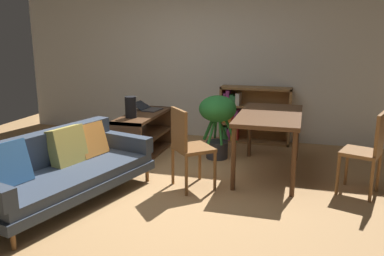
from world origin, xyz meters
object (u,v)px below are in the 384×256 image
(fabric_couch, at_px, (60,167))
(desk_speaker, at_px, (131,107))
(dining_chair_far, at_px, (188,144))
(media_console, at_px, (144,135))
(open_laptop, at_px, (148,108))
(dining_table, at_px, (270,120))
(potted_floor_plant, at_px, (218,117))
(dining_chair_near, at_px, (368,149))
(bookshelf, at_px, (250,115))

(fabric_couch, height_order, desk_speaker, desk_speaker)
(dining_chair_far, bearing_deg, media_console, 132.86)
(open_laptop, distance_m, dining_table, 1.98)
(potted_floor_plant, bearing_deg, fabric_couch, -124.55)
(fabric_couch, height_order, potted_floor_plant, potted_floor_plant)
(dining_chair_near, relative_size, bookshelf, 0.83)
(media_console, relative_size, dining_chair_far, 1.33)
(desk_speaker, height_order, potted_floor_plant, desk_speaker)
(desk_speaker, relative_size, bookshelf, 0.26)
(potted_floor_plant, bearing_deg, dining_chair_near, -24.39)
(dining_chair_near, bearing_deg, open_laptop, 161.58)
(potted_floor_plant, xyz_separation_m, bookshelf, (0.33, 1.03, -0.16))
(desk_speaker, distance_m, bookshelf, 2.09)
(media_console, bearing_deg, dining_table, -9.82)
(bookshelf, bearing_deg, fabric_couch, -119.25)
(open_laptop, relative_size, desk_speaker, 1.47)
(desk_speaker, relative_size, dining_table, 0.21)
(potted_floor_plant, distance_m, bookshelf, 1.09)
(fabric_couch, bearing_deg, dining_table, 34.76)
(desk_speaker, distance_m, dining_table, 1.90)
(open_laptop, relative_size, dining_table, 0.30)
(media_console, bearing_deg, bookshelf, 39.69)
(bookshelf, bearing_deg, open_laptop, -148.66)
(desk_speaker, bearing_deg, fabric_couch, -96.87)
(potted_floor_plant, height_order, bookshelf, bookshelf)
(fabric_couch, height_order, open_laptop, fabric_couch)
(open_laptop, height_order, dining_chair_far, dining_chair_far)
(media_console, bearing_deg, open_laptop, 97.68)
(dining_table, distance_m, dining_chair_near, 1.19)
(media_console, xyz_separation_m, bookshelf, (1.41, 1.17, 0.15))
(open_laptop, distance_m, potted_floor_plant, 1.13)
(dining_table, relative_size, dining_chair_far, 1.50)
(open_laptop, bearing_deg, media_console, -82.32)
(desk_speaker, xyz_separation_m, dining_table, (1.90, -0.03, -0.06))
(fabric_couch, xyz_separation_m, potted_floor_plant, (1.31, 1.90, 0.24))
(dining_table, distance_m, bookshelf, 1.57)
(fabric_couch, distance_m, dining_chair_far, 1.42)
(media_console, height_order, dining_table, dining_table)
(desk_speaker, xyz_separation_m, dining_chair_far, (1.05, -0.78, -0.23))
(dining_chair_far, xyz_separation_m, bookshelf, (0.41, 2.24, -0.08))
(media_console, bearing_deg, dining_chair_far, -47.14)
(open_laptop, height_order, potted_floor_plant, potted_floor_plant)
(fabric_couch, xyz_separation_m, bookshelf, (1.64, 2.93, 0.09))
(media_console, height_order, bookshelf, bookshelf)
(dining_chair_near, bearing_deg, desk_speaker, 172.15)
(fabric_couch, bearing_deg, media_console, 82.41)
(fabric_couch, xyz_separation_m, dining_chair_near, (3.19, 1.05, 0.17))
(fabric_couch, relative_size, dining_table, 1.51)
(dining_table, bearing_deg, potted_floor_plant, 149.05)
(open_laptop, bearing_deg, bookshelf, 31.34)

